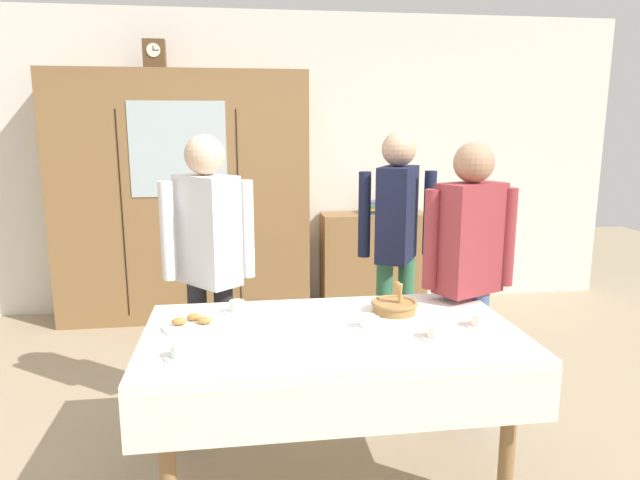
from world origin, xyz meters
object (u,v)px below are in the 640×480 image
at_px(tea_cup_front_edge, 237,307).
at_px(pastry_plate, 192,324).
at_px(mantel_clock, 154,54).
at_px(tea_cup_mid_left, 368,322).
at_px(book_stack, 374,207).
at_px(tea_cup_far_right, 480,321).
at_px(person_behind_table_left, 397,231).
at_px(spoon_far_right, 370,348).
at_px(person_by_cabinet, 208,251).
at_px(dining_table, 333,353).
at_px(tea_cup_far_left, 436,333).
at_px(wall_cabinet, 183,198).
at_px(bread_basket, 394,306).
at_px(spoon_mid_right, 312,332).
at_px(tea_cup_near_right, 180,352).
at_px(person_near_right_end, 469,259).
at_px(spoon_near_left, 331,306).

bearing_deg(tea_cup_front_edge, pastry_plate, -139.85).
height_order(mantel_clock, pastry_plate, mantel_clock).
bearing_deg(tea_cup_mid_left, book_stack, 76.04).
xyz_separation_m(tea_cup_far_right, person_behind_table_left, (-0.10, 1.14, 0.23)).
distance_m(spoon_far_right, person_by_cabinet, 1.21).
distance_m(dining_table, tea_cup_far_left, 0.49).
relative_size(wall_cabinet, person_behind_table_left, 1.30).
height_order(wall_cabinet, bread_basket, wall_cabinet).
xyz_separation_m(tea_cup_far_right, spoon_mid_right, (-0.80, 0.03, -0.02)).
relative_size(spoon_far_right, spoon_mid_right, 1.00).
distance_m(tea_cup_near_right, pastry_plate, 0.38).
bearing_deg(mantel_clock, person_behind_table_left, -41.24).
xyz_separation_m(tea_cup_far_right, tea_cup_near_right, (-1.38, -0.18, 0.00)).
xyz_separation_m(book_stack, tea_cup_near_right, (-1.50, -2.85, -0.17)).
height_order(tea_cup_front_edge, spoon_far_right, tea_cup_front_edge).
xyz_separation_m(tea_cup_front_edge, bread_basket, (0.80, -0.11, 0.01)).
bearing_deg(mantel_clock, dining_table, -67.43).
height_order(tea_cup_near_right, tea_cup_far_left, same).
distance_m(book_stack, bread_basket, 2.45).
xyz_separation_m(spoon_far_right, spoon_mid_right, (-0.22, 0.23, 0.00)).
distance_m(tea_cup_front_edge, bread_basket, 0.81).
height_order(mantel_clock, bread_basket, mantel_clock).
bearing_deg(tea_cup_mid_left, tea_cup_far_right, -6.56).
distance_m(book_stack, pastry_plate, 2.89).
bearing_deg(spoon_mid_right, tea_cup_far_right, -2.33).
bearing_deg(tea_cup_far_right, tea_cup_far_left, -155.68).
bearing_deg(tea_cup_far_right, person_by_cabinet, 149.96).
bearing_deg(tea_cup_near_right, tea_cup_front_edge, 67.13).
bearing_deg(spoon_mid_right, dining_table, -2.42).
bearing_deg(person_near_right_end, bread_basket, -158.75).
relative_size(pastry_plate, spoon_far_right, 2.35).
relative_size(tea_cup_front_edge, person_by_cabinet, 0.08).
bearing_deg(person_by_cabinet, book_stack, 53.46).
xyz_separation_m(mantel_clock, person_behind_table_left, (1.69, -1.48, -1.26)).
bearing_deg(person_near_right_end, spoon_near_left, -177.02).
distance_m(tea_cup_front_edge, tea_cup_far_left, 1.02).
bearing_deg(person_behind_table_left, person_near_right_end, -72.97).
height_order(wall_cabinet, person_behind_table_left, wall_cabinet).
xyz_separation_m(book_stack, person_near_right_end, (0.00, -2.22, 0.03)).
xyz_separation_m(tea_cup_far_right, tea_cup_front_edge, (-1.15, 0.37, 0.00)).
relative_size(dining_table, person_near_right_end, 1.08).
bearing_deg(bread_basket, mantel_clock, 121.33).
bearing_deg(spoon_mid_right, person_by_cabinet, 124.75).
xyz_separation_m(spoon_far_right, person_behind_table_left, (0.49, 1.33, 0.25)).
bearing_deg(book_stack, spoon_mid_right, -109.21).
bearing_deg(tea_cup_near_right, wall_cabinet, 94.56).
xyz_separation_m(tea_cup_front_edge, tea_cup_mid_left, (0.62, -0.31, 0.00)).
bearing_deg(spoon_near_left, tea_cup_front_edge, -176.68).
bearing_deg(tea_cup_front_edge, tea_cup_far_right, -18.08).
relative_size(tea_cup_front_edge, person_behind_table_left, 0.08).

